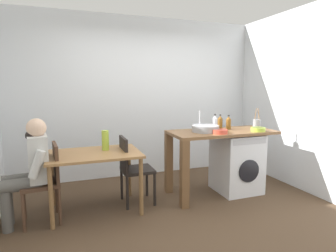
# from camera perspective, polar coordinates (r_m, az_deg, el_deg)

# --- Properties ---
(ground_plane) EXTENTS (5.46, 5.46, 0.00)m
(ground_plane) POSITION_cam_1_polar(r_m,az_deg,el_deg) (3.58, 1.31, -17.55)
(ground_plane) COLOR #4C3826
(wall_back) EXTENTS (4.60, 0.10, 2.70)m
(wall_back) POSITION_cam_1_polar(r_m,az_deg,el_deg) (4.90, -6.15, 5.71)
(wall_back) COLOR silver
(wall_back) RESTS_ON ground_plane
(wall_counter_side) EXTENTS (0.10, 3.80, 2.70)m
(wall_counter_side) POSITION_cam_1_polar(r_m,az_deg,el_deg) (4.49, 27.94, 4.60)
(wall_counter_side) COLOR silver
(wall_counter_side) RESTS_ON ground_plane
(dining_table) EXTENTS (1.10, 0.76, 0.74)m
(dining_table) POSITION_cam_1_polar(r_m,az_deg,el_deg) (3.60, -14.64, -6.75)
(dining_table) COLOR #9E7042
(dining_table) RESTS_ON ground_plane
(chair_person_seat) EXTENTS (0.44, 0.44, 0.90)m
(chair_person_seat) POSITION_cam_1_polar(r_m,az_deg,el_deg) (3.55, -23.34, -9.68)
(chair_person_seat) COLOR #4C3323
(chair_person_seat) RESTS_ON ground_plane
(chair_opposite) EXTENTS (0.40, 0.40, 0.90)m
(chair_opposite) POSITION_cam_1_polar(r_m,az_deg,el_deg) (3.76, -7.33, -8.08)
(chair_opposite) COLOR black
(chair_opposite) RESTS_ON ground_plane
(seated_person) EXTENTS (0.52, 0.53, 1.20)m
(seated_person) POSITION_cam_1_polar(r_m,az_deg,el_deg) (3.50, -26.14, -7.29)
(seated_person) COLOR #595651
(seated_person) RESTS_ON ground_plane
(kitchen_counter) EXTENTS (1.50, 0.68, 0.92)m
(kitchen_counter) POSITION_cam_1_polar(r_m,az_deg,el_deg) (4.00, 8.19, -3.37)
(kitchen_counter) COLOR brown
(kitchen_counter) RESTS_ON ground_plane
(washing_machine) EXTENTS (0.60, 0.61, 0.86)m
(washing_machine) POSITION_cam_1_polar(r_m,az_deg,el_deg) (4.31, 13.71, -7.20)
(washing_machine) COLOR silver
(washing_machine) RESTS_ON ground_plane
(sink_basin) EXTENTS (0.38, 0.38, 0.09)m
(sink_basin) POSITION_cam_1_polar(r_m,az_deg,el_deg) (3.94, 7.59, -0.52)
(sink_basin) COLOR #9EA0A5
(sink_basin) RESTS_ON kitchen_counter
(tap) EXTENTS (0.02, 0.02, 0.28)m
(tap) POSITION_cam_1_polar(r_m,az_deg,el_deg) (4.09, 6.45, 1.15)
(tap) COLOR #B2B2B7
(tap) RESTS_ON kitchen_counter
(bottle_tall_green) EXTENTS (0.08, 0.08, 0.23)m
(bottle_tall_green) POSITION_cam_1_polar(r_m,az_deg,el_deg) (4.13, 9.47, 0.68)
(bottle_tall_green) COLOR silver
(bottle_tall_green) RESTS_ON kitchen_counter
(bottle_squat_brown) EXTENTS (0.07, 0.07, 0.22)m
(bottle_squat_brown) POSITION_cam_1_polar(r_m,az_deg,el_deg) (4.23, 10.52, 0.72)
(bottle_squat_brown) COLOR brown
(bottle_squat_brown) RESTS_ON kitchen_counter
(bottle_clear_small) EXTENTS (0.07, 0.07, 0.21)m
(bottle_clear_small) POSITION_cam_1_polar(r_m,az_deg,el_deg) (4.23, 12.16, 0.64)
(bottle_clear_small) COLOR brown
(bottle_clear_small) RESTS_ON kitchen_counter
(mixing_bowl) EXTENTS (0.21, 0.21, 0.06)m
(mixing_bowl) POSITION_cam_1_polar(r_m,az_deg,el_deg) (3.82, 10.46, -1.05)
(mixing_bowl) COLOR #D84C38
(mixing_bowl) RESTS_ON kitchen_counter
(utensil_crock) EXTENTS (0.11, 0.11, 0.30)m
(utensil_crock) POSITION_cam_1_polar(r_m,az_deg,el_deg) (4.46, 17.51, 0.50)
(utensil_crock) COLOR gray
(utensil_crock) RESTS_ON kitchen_counter
(colander) EXTENTS (0.20, 0.20, 0.06)m
(colander) POSITION_cam_1_polar(r_m,az_deg,el_deg) (4.14, 17.78, -0.61)
(colander) COLOR #A8C63D
(colander) RESTS_ON kitchen_counter
(vase) EXTENTS (0.09, 0.09, 0.25)m
(vase) POSITION_cam_1_polar(r_m,az_deg,el_deg) (3.67, -12.58, -2.84)
(vase) COLOR #A8C63D
(vase) RESTS_ON dining_table
(scissors) EXTENTS (0.15, 0.06, 0.01)m
(scissors) POSITION_cam_1_polar(r_m,az_deg,el_deg) (3.96, 10.97, -1.15)
(scissors) COLOR #B2B2B7
(scissors) RESTS_ON kitchen_counter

